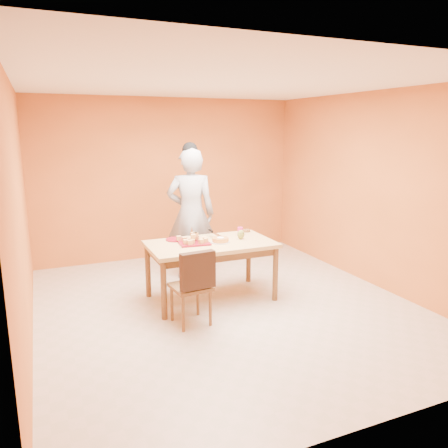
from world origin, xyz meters
name	(u,v)px	position (x,y,z in m)	size (l,w,h in m)	color
floor	(227,306)	(0.00, 0.00, 0.00)	(5.00, 5.00, 0.00)	beige
ceiling	(227,82)	(0.00, 0.00, 2.70)	(5.00, 5.00, 0.00)	white
wall_back	(169,179)	(0.00, 2.50, 1.35)	(4.50, 4.50, 0.00)	orange
wall_left	(20,215)	(-2.25, 0.00, 1.35)	(5.00, 5.00, 0.00)	orange
wall_right	(375,190)	(2.25, 0.00, 1.35)	(5.00, 5.00, 0.00)	orange
dining_table	(211,250)	(-0.08, 0.33, 0.67)	(1.60, 0.90, 0.76)	#DCBB73
dining_chair	(191,285)	(-0.57, -0.30, 0.47)	(0.45, 0.51, 0.90)	brown
pastry_pile	(193,237)	(-0.30, 0.39, 0.84)	(0.34, 0.34, 0.11)	#E3B960
person	(191,214)	(-0.03, 1.26, 0.96)	(0.70, 0.46, 1.92)	gray
pastry_platter	(194,242)	(-0.30, 0.39, 0.77)	(0.38, 0.38, 0.02)	maroon
red_dinner_plate	(176,239)	(-0.46, 0.63, 0.77)	(0.26, 0.26, 0.02)	maroon
white_cake_plate	(220,242)	(0.03, 0.29, 0.77)	(0.25, 0.25, 0.01)	silver
sponge_cake	(220,240)	(0.03, 0.29, 0.80)	(0.21, 0.21, 0.05)	#EA943C
cake_server	(216,234)	(0.04, 0.47, 0.83)	(0.05, 0.26, 0.01)	silver
egg_ornament	(241,234)	(0.35, 0.34, 0.82)	(0.10, 0.08, 0.12)	olive
magenta_glass	(240,231)	(0.44, 0.56, 0.81)	(0.07, 0.07, 0.11)	#D52070
checker_tin	(246,231)	(0.60, 0.68, 0.78)	(0.11, 0.11, 0.03)	#34210E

